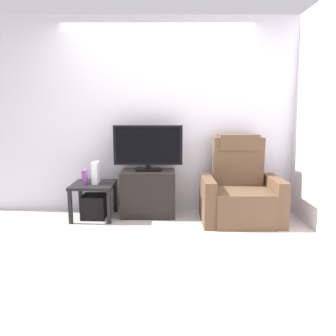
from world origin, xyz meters
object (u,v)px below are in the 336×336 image
(television, at_px, (149,147))
(side_table, at_px, (94,189))
(tv_stand, at_px, (149,193))
(recliner_armchair, at_px, (241,191))
(game_console, at_px, (97,173))
(book_upright, at_px, (86,177))
(subwoofer_box, at_px, (95,206))

(television, xyz_separation_m, side_table, (-0.70, -0.12, -0.53))
(tv_stand, xyz_separation_m, recliner_armchair, (1.17, -0.19, 0.07))
(television, relative_size, side_table, 1.66)
(tv_stand, relative_size, game_console, 2.53)
(television, relative_size, game_console, 3.22)
(recliner_armchair, relative_size, book_upright, 6.06)
(game_console, bearing_deg, side_table, -164.05)
(side_table, height_order, book_upright, book_upright)
(subwoofer_box, xyz_separation_m, book_upright, (-0.10, -0.02, 0.39))
(side_table, bearing_deg, book_upright, -168.69)
(recliner_armchair, height_order, side_table, recliner_armchair)
(subwoofer_box, distance_m, game_console, 0.45)
(recliner_armchair, distance_m, game_console, 1.86)
(side_table, distance_m, book_upright, 0.19)
(side_table, bearing_deg, television, 10.05)
(subwoofer_box, bearing_deg, recliner_armchair, -2.60)
(book_upright, bearing_deg, game_console, 12.53)
(subwoofer_box, height_order, game_console, game_console)
(television, xyz_separation_m, subwoofer_box, (-0.70, -0.12, -0.76))
(television, xyz_separation_m, book_upright, (-0.80, -0.14, -0.37))
(television, bearing_deg, subwoofer_box, -169.95)
(television, bearing_deg, side_table, -169.95)
(side_table, xyz_separation_m, game_console, (0.04, 0.01, 0.21))
(recliner_armchair, bearing_deg, book_upright, -178.97)
(tv_stand, distance_m, game_console, 0.73)
(tv_stand, distance_m, television, 0.61)
(subwoofer_box, bearing_deg, game_console, 15.95)
(television, bearing_deg, recliner_armchair, -10.13)
(book_upright, distance_m, game_console, 0.15)
(tv_stand, relative_size, side_table, 1.30)
(tv_stand, distance_m, side_table, 0.71)
(tv_stand, xyz_separation_m, book_upright, (-0.80, -0.13, 0.24))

